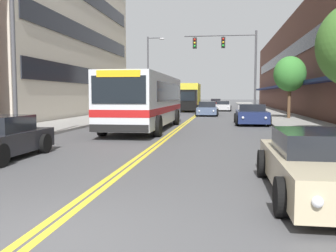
% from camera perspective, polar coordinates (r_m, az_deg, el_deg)
% --- Properties ---
extents(ground_plane, '(240.00, 240.00, 0.00)m').
position_cam_1_polar(ground_plane, '(41.65, 4.92, 2.09)').
color(ground_plane, '#4C4C4F').
extents(sidewalk_left, '(3.81, 106.00, 0.14)m').
position_cam_1_polar(sidewalk_left, '(42.74, -5.05, 2.25)').
color(sidewalk_left, gray).
rests_on(sidewalk_left, ground_plane).
extents(sidewalk_right, '(3.81, 106.00, 0.14)m').
position_cam_1_polar(sidewalk_right, '(41.86, 15.10, 2.05)').
color(sidewalk_right, gray).
rests_on(sidewalk_right, ground_plane).
extents(centre_line, '(0.34, 106.00, 0.01)m').
position_cam_1_polar(centre_line, '(41.65, 4.92, 2.10)').
color(centre_line, yellow).
rests_on(centre_line, ground_plane).
extents(storefront_row_right, '(9.10, 68.00, 10.37)m').
position_cam_1_polar(storefront_row_right, '(43.09, 23.47, 8.70)').
color(storefront_row_right, brown).
rests_on(storefront_row_right, ground_plane).
extents(city_bus, '(2.93, 11.30, 2.98)m').
position_cam_1_polar(city_bus, '(21.14, -3.28, 4.13)').
color(city_bus, silver).
rests_on(city_bus, ground_plane).
extents(car_champagne_parked_left_near, '(1.99, 4.24, 1.32)m').
position_cam_1_polar(car_champagne_parked_left_near, '(34.73, -2.91, 2.62)').
color(car_champagne_parked_left_near, beige).
rests_on(car_champagne_parked_left_near, ground_plane).
extents(car_beige_parked_right_foreground, '(2.18, 4.81, 1.22)m').
position_cam_1_polar(car_beige_parked_right_foreground, '(7.80, 22.57, -5.48)').
color(car_beige_parked_right_foreground, '#BCAD89').
rests_on(car_beige_parked_right_foreground, ground_plane).
extents(car_navy_parked_right_mid, '(2.16, 4.67, 1.32)m').
position_cam_1_polar(car_navy_parked_right_mid, '(25.07, 12.59, 1.68)').
color(car_navy_parked_right_mid, '#19234C').
rests_on(car_navy_parked_right_mid, ground_plane).
extents(car_red_moving_lead, '(1.97, 4.24, 1.34)m').
position_cam_1_polar(car_red_moving_lead, '(58.79, 7.29, 3.44)').
color(car_red_moving_lead, maroon).
rests_on(car_red_moving_lead, ground_plane).
extents(car_silver_moving_second, '(2.00, 4.23, 1.19)m').
position_cam_1_polar(car_silver_moving_second, '(45.80, 8.34, 3.01)').
color(car_silver_moving_second, '#B7B7BC').
rests_on(car_silver_moving_second, ground_plane).
extents(car_slate_blue_moving_third, '(2.03, 4.76, 1.31)m').
position_cam_1_polar(car_slate_blue_moving_third, '(35.23, 6.03, 2.58)').
color(car_slate_blue_moving_third, '#475675').
rests_on(car_slate_blue_moving_third, ground_plane).
extents(box_truck, '(2.60, 7.09, 3.27)m').
position_cam_1_polar(box_truck, '(44.30, 3.23, 4.39)').
color(box_truck, black).
rests_on(box_truck, ground_plane).
extents(traffic_signal_mast, '(6.18, 0.38, 7.34)m').
position_cam_1_polar(traffic_signal_mast, '(32.92, 9.74, 10.41)').
color(traffic_signal_mast, '#47474C').
rests_on(traffic_signal_mast, ground_plane).
extents(street_lamp_left_near, '(2.47, 0.28, 7.91)m').
position_cam_1_polar(street_lamp_left_near, '(15.43, -21.47, 14.93)').
color(street_lamp_left_near, '#47474C').
rests_on(street_lamp_left_near, ground_plane).
extents(street_lamp_left_far, '(1.85, 0.28, 7.95)m').
position_cam_1_polar(street_lamp_left_far, '(39.47, -2.74, 8.74)').
color(street_lamp_left_far, '#47474C').
rests_on(street_lamp_left_far, ground_plane).
extents(street_tree_right_far, '(2.44, 2.44, 4.74)m').
position_cam_1_polar(street_tree_right_far, '(30.42, 18.07, 7.52)').
color(street_tree_right_far, brown).
rests_on(street_tree_right_far, sidewalk_right).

